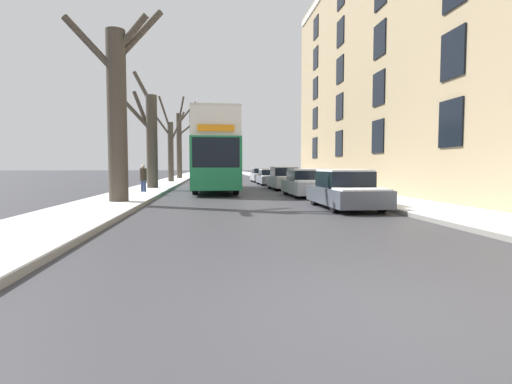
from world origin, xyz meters
The scene contains 15 objects.
ground_plane centered at (0.00, 0.00, 0.00)m, with size 320.00×320.00×0.00m, color #38383D.
sidewalk_left centered at (-5.54, 53.00, 0.08)m, with size 2.73×130.00×0.16m.
sidewalk_right centered at (5.54, 53.00, 0.08)m, with size 2.73×130.00×0.16m.
terrace_facade_right centered at (11.40, 15.96, 7.59)m, with size 9.10×35.67×15.17m.
bare_tree_left_0 centered at (-5.17, 12.03, 3.74)m, with size 3.52×2.36×7.65m.
bare_tree_left_1 centered at (-5.45, 21.98, 3.33)m, with size 2.52×1.38×7.58m.
bare_tree_left_2 centered at (-5.29, 32.82, 3.18)m, with size 2.80×1.97×7.61m.
bare_tree_left_3 centered at (-5.27, 43.41, 4.24)m, with size 2.42×2.68×9.35m.
double_decker_bus centered at (-1.41, 21.05, 2.54)m, with size 2.53×11.65×4.49m.
parked_car_0 centered at (3.10, 9.92, 0.64)m, with size 1.79×4.29×1.39m.
parked_car_1 centered at (3.10, 15.73, 0.64)m, with size 1.84×4.26×1.39m.
parked_car_2 centered at (3.10, 21.86, 0.68)m, with size 1.77×4.33×1.48m.
parked_car_3 centered at (3.10, 28.24, 0.61)m, with size 1.85×4.18×1.30m.
parked_car_4 centered at (3.10, 34.41, 0.63)m, with size 1.69×3.94×1.34m.
pedestrian_left_sidewalk centered at (-5.23, 17.82, 0.89)m, with size 0.35×0.35×1.61m.
Camera 1 is at (-1.64, -3.82, 1.49)m, focal length 28.00 mm.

